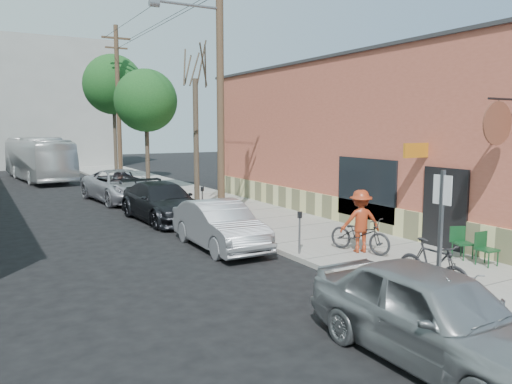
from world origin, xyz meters
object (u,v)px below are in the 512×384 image
car_2 (162,202)px  tree_leafy_far (113,85)px  sign_post (441,225)px  parking_meter_far (202,197)px  parking_meter_near (300,226)px  cyclist (360,221)px  tree_bare (196,145)px  patio_chair_a (463,243)px  tree_leafy_mid (146,101)px  car_1 (220,225)px  car_0 (434,316)px  car_3 (122,186)px  parked_bike_b (462,288)px  utility_pole_near (219,84)px  bus (38,159)px  patio_chair_b (487,249)px  parked_bike_a (433,267)px

car_2 → tree_leafy_far: bearing=79.2°
sign_post → parking_meter_far: bearing=90.5°
parking_meter_near → cyclist: (1.68, -0.69, 0.09)m
tree_bare → patio_chair_a: bearing=-74.8°
tree_bare → tree_leafy_mid: tree_leafy_mid is taller
parking_meter_near → car_1: 2.75m
car_0 → car_2: size_ratio=0.88×
parking_meter_near → car_3: 13.96m
tree_leafy_far → cyclist: size_ratio=4.64×
car_0 → tree_leafy_far: bearing=85.8°
sign_post → car_1: size_ratio=0.62×
parked_bike_b → sign_post: bearing=162.2°
parking_meter_near → car_2: bearing=100.6°
utility_pole_near → bus: (-4.12, 21.67, -3.86)m
car_1 → parking_meter_near: bearing=-57.1°
car_0 → cyclist: bearing=59.0°
car_0 → car_1: car_0 is taller
parking_meter_far → tree_leafy_mid: tree_leafy_mid is taller
sign_post → patio_chair_b: 3.98m
sign_post → car_0: bearing=-141.1°
car_1 → bus: (-2.53, 24.97, 0.81)m
parking_meter_near → tree_bare: bearing=86.5°
patio_chair_a → parked_bike_b: patio_chair_a is taller
sign_post → parking_meter_near: (-0.10, 4.88, -0.85)m
cyclist → bus: bus is taller
parking_meter_far → parked_bike_a: (0.58, -11.32, -0.24)m
patio_chair_a → car_0: size_ratio=0.19×
parked_bike_b → tree_leafy_far: bearing=124.5°
bus → car_3: bearing=-85.5°
patio_chair_a → cyclist: 2.87m
tree_bare → patio_chair_b: bearing=-76.1°
patio_chair_a → car_0: 6.64m
tree_leafy_mid → car_2: (-2.00, -8.23, -4.50)m
sign_post → patio_chair_a: sign_post is taller
car_3 → patio_chair_b: bearing=-79.1°
patio_chair_b → parked_bike_b: bearing=-149.6°
utility_pole_near → patio_chair_b: (3.48, -9.12, -4.82)m
tree_leafy_mid → car_0: (-2.36, -22.40, -4.47)m
parked_bike_b → car_2: (-1.83, 13.00, 0.22)m
sign_post → utility_pole_near: 11.09m
bus → parking_meter_near: bearing=-87.6°
cyclist → sign_post: bearing=90.4°
patio_chair_a → utility_pole_near: bearing=135.9°
tree_leafy_mid → bus: tree_leafy_mid is taller
car_2 → bus: (-2.53, 19.54, 0.77)m
sign_post → patio_chair_a: 4.38m
parking_meter_near → car_0: car_0 is taller
car_3 → car_0: bearing=-96.4°
tree_bare → patio_chair_a: 12.23m
parking_meter_near → utility_pole_near: size_ratio=0.12×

